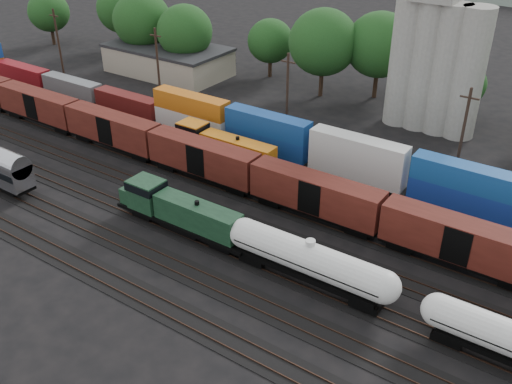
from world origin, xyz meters
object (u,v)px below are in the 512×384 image
Objects in this scene: green_locomotive at (176,209)px; grain_silo at (436,52)px; orange_locomotive at (219,145)px; tank_car_a at (309,260)px.

green_locomotive is 43.62m from grain_silo.
grain_silo is at bearing 55.35° from orange_locomotive.
green_locomotive reaches higher than orange_locomotive.
tank_car_a is at bearing -34.53° from orange_locomotive.
grain_silo is (-3.83, 41.00, 8.57)m from tank_car_a.
orange_locomotive is at bearing 145.47° from tank_car_a.
tank_car_a is (15.89, -0.00, 0.18)m from green_locomotive.
grain_silo is at bearing 73.61° from green_locomotive.
green_locomotive is 0.57× the size of grain_silo.
tank_car_a is 26.46m from orange_locomotive.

